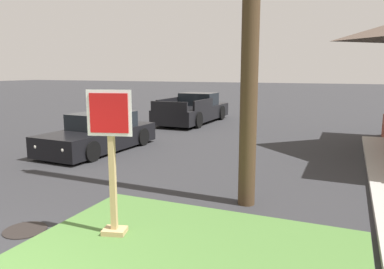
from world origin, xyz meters
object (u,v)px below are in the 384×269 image
object	(u,v)px
pickup_truck_black	(194,110)
parked_sedan_black	(100,134)
stop_sign	(112,167)
manhole_cover	(25,230)

from	to	relation	value
pickup_truck_black	parked_sedan_black	bearing A→B (deg)	-92.01
stop_sign	parked_sedan_black	world-z (taller)	stop_sign
parked_sedan_black	pickup_truck_black	distance (m)	7.51
parked_sedan_black	pickup_truck_black	bearing A→B (deg)	87.99
pickup_truck_black	manhole_cover	bearing A→B (deg)	-79.32
stop_sign	manhole_cover	size ratio (longest dim) A/B	3.26
parked_sedan_black	pickup_truck_black	world-z (taller)	pickup_truck_black
manhole_cover	pickup_truck_black	size ratio (longest dim) A/B	0.13
stop_sign	manhole_cover	bearing A→B (deg)	-167.80
parked_sedan_black	manhole_cover	bearing A→B (deg)	-64.39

